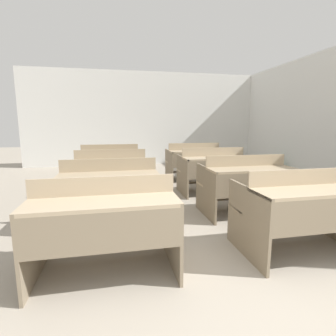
{
  "coord_description": "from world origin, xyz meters",
  "views": [
    {
      "loc": [
        -0.97,
        -0.94,
        1.3
      ],
      "look_at": [
        -0.32,
        2.23,
        0.75
      ],
      "focal_mm": 28.0,
      "sensor_mm": 36.0,
      "label": 1
    }
  ],
  "objects": [
    {
      "name": "bench_back_left",
      "position": [
        -1.06,
        4.79,
        0.47
      ],
      "size": [
        1.2,
        0.79,
        0.86
      ],
      "color": "#796A53",
      "rests_on": "ground_plane"
    },
    {
      "name": "bench_front_left",
      "position": [
        -1.07,
        1.25,
        0.47
      ],
      "size": [
        1.2,
        0.79,
        0.86
      ],
      "color": "gray",
      "rests_on": "ground_plane"
    },
    {
      "name": "bench_second_left",
      "position": [
        -1.04,
        2.41,
        0.47
      ],
      "size": [
        1.2,
        0.79,
        0.86
      ],
      "color": "#7B6C55",
      "rests_on": "ground_plane"
    },
    {
      "name": "bench_back_right",
      "position": [
        0.84,
        4.81,
        0.47
      ],
      "size": [
        1.2,
        0.79,
        0.86
      ],
      "color": "#7E6F58",
      "rests_on": "ground_plane"
    },
    {
      "name": "bench_third_left",
      "position": [
        -1.04,
        3.63,
        0.47
      ],
      "size": [
        1.2,
        0.79,
        0.86
      ],
      "color": "#7E6F58",
      "rests_on": "ground_plane"
    },
    {
      "name": "bench_third_right",
      "position": [
        0.83,
        3.61,
        0.47
      ],
      "size": [
        1.2,
        0.79,
        0.86
      ],
      "color": "#81725B",
      "rests_on": "ground_plane"
    },
    {
      "name": "bench_front_right",
      "position": [
        0.86,
        1.23,
        0.47
      ],
      "size": [
        1.2,
        0.79,
        0.86
      ],
      "color": "#7F7059",
      "rests_on": "ground_plane"
    },
    {
      "name": "wall_back",
      "position": [
        0.0,
        7.43,
        1.44
      ],
      "size": [
        7.3,
        0.06,
        2.89
      ],
      "color": "silver",
      "rests_on": "ground_plane"
    },
    {
      "name": "wastepaper_bin",
      "position": [
        3.27,
        5.41,
        0.16
      ],
      "size": [
        0.28,
        0.28,
        0.32
      ],
      "color": "#1E6B33",
      "rests_on": "ground_plane"
    },
    {
      "name": "bench_second_right",
      "position": [
        0.86,
        2.42,
        0.47
      ],
      "size": [
        1.2,
        0.79,
        0.86
      ],
      "color": "#7B6C55",
      "rests_on": "ground_plane"
    }
  ]
}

